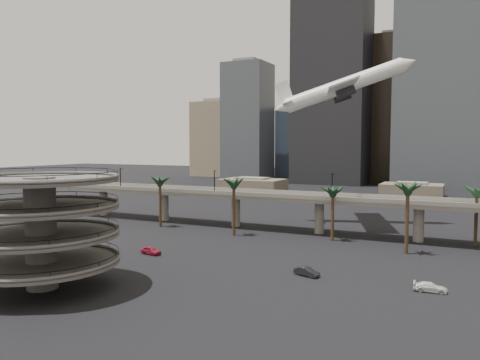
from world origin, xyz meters
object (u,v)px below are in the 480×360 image
at_px(car_a, 151,251).
at_px(car_c, 430,287).
at_px(parking_ramp, 41,221).
at_px(airborne_jet, 343,87).
at_px(overpass, 276,200).
at_px(car_b, 307,272).

bearing_deg(car_a, car_c, -81.76).
bearing_deg(car_c, car_a, 83.86).
bearing_deg(parking_ramp, airborne_jet, 72.06).
xyz_separation_m(overpass, car_a, (-11.71, -34.85, -6.60)).
height_order(car_a, car_b, car_a).
bearing_deg(car_a, parking_ramp, -173.47).
xyz_separation_m(car_b, car_c, (18.27, -0.02, -0.04)).
distance_m(overpass, car_b, 41.51).
height_order(parking_ramp, car_c, parking_ramp).
relative_size(overpass, car_a, 30.02).
xyz_separation_m(parking_ramp, car_a, (1.29, 24.15, -9.10)).
height_order(overpass, car_c, overpass).
distance_m(overpass, car_a, 37.35).
bearing_deg(airborne_jet, car_a, -131.67).
bearing_deg(car_b, airborne_jet, 25.73).
distance_m(car_a, car_c, 49.56).
distance_m(car_a, car_b, 31.30).
xyz_separation_m(parking_ramp, overpass, (13.00, 59.00, -2.50)).
bearing_deg(car_b, car_c, -72.59).
xyz_separation_m(airborne_jet, car_c, (26.04, -53.58, -35.43)).
xyz_separation_m(car_a, car_b, (31.28, -1.15, -0.04)).
relative_size(parking_ramp, car_a, 5.13).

